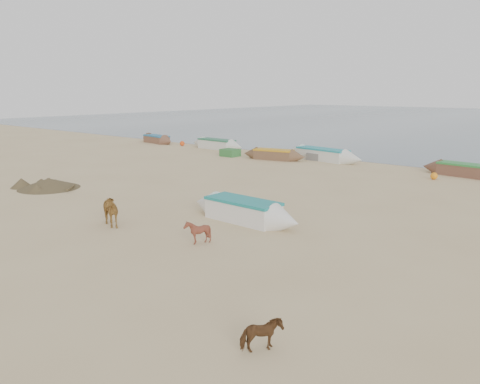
# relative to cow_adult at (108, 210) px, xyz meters

# --- Properties ---
(ground) EXTENTS (140.00, 140.00, 0.00)m
(ground) POSITION_rel_cow_adult_xyz_m (2.90, 0.92, -0.67)
(ground) COLOR tan
(ground) RESTS_ON ground
(cow_adult) EXTENTS (1.72, 1.14, 1.34)m
(cow_adult) POSITION_rel_cow_adult_xyz_m (0.00, 0.00, 0.00)
(cow_adult) COLOR olive
(cow_adult) RESTS_ON ground
(calf_front) EXTENTS (1.00, 0.95, 0.89)m
(calf_front) POSITION_rel_cow_adult_xyz_m (4.38, 0.74, -0.23)
(calf_front) COLOR brown
(calf_front) RESTS_ON ground
(calf_right) EXTENTS (0.76, 0.85, 0.75)m
(calf_right) POSITION_rel_cow_adult_xyz_m (10.47, -3.49, -0.29)
(calf_right) COLOR #54331B
(calf_right) RESTS_ON ground
(near_canoe) EXTENTS (5.69, 1.42, 0.93)m
(near_canoe) POSITION_rel_cow_adult_xyz_m (3.75, 4.09, -0.20)
(near_canoe) COLOR silver
(near_canoe) RESTS_ON ground
(debris_pile) EXTENTS (4.03, 4.03, 0.57)m
(debris_pile) POSITION_rel_cow_adult_xyz_m (-8.95, 2.32, -0.39)
(debris_pile) COLOR brown
(debris_pile) RESTS_ON ground
(waterline_canoes) EXTENTS (55.05, 4.56, 0.94)m
(waterline_canoes) POSITION_rel_cow_adult_xyz_m (2.47, 21.08, -0.23)
(waterline_canoes) COLOR brown
(waterline_canoes) RESTS_ON ground
(beach_clutter) EXTENTS (44.91, 3.90, 0.64)m
(beach_clutter) POSITION_rel_cow_adult_xyz_m (7.24, 20.11, -0.37)
(beach_clutter) COLOR #306B33
(beach_clutter) RESTS_ON ground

